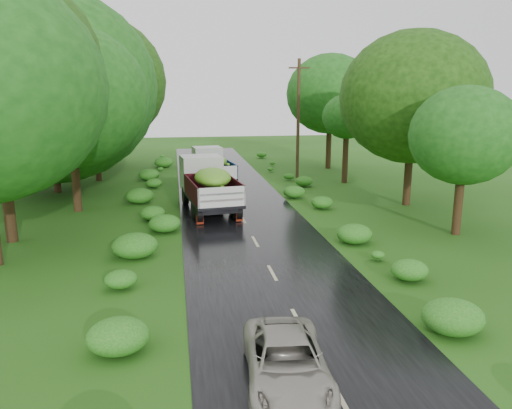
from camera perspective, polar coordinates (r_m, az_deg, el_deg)
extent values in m
plane|color=#1D470F|center=(15.20, 4.85, -13.14)|extent=(120.00, 120.00, 0.00)
cube|color=black|center=(19.70, 1.31, -6.82)|extent=(6.50, 80.00, 0.02)
cube|color=#BFB78C|center=(11.87, 9.86, -21.34)|extent=(0.12, 1.60, 0.00)
cube|color=#BFB78C|center=(15.19, 4.85, -13.07)|extent=(0.12, 1.60, 0.00)
cube|color=#BFB78C|center=(18.77, 1.87, -7.80)|extent=(0.12, 1.60, 0.00)
cube|color=#BFB78C|center=(22.50, -0.09, -4.23)|extent=(0.12, 1.60, 0.00)
cube|color=#BFB78C|center=(26.30, -1.48, -1.69)|extent=(0.12, 1.60, 0.00)
cube|color=#BFB78C|center=(30.16, -2.51, 0.22)|extent=(0.12, 1.60, 0.00)
cube|color=#BFB78C|center=(34.05, -3.31, 1.68)|extent=(0.12, 1.60, 0.00)
cube|color=#BFB78C|center=(37.96, -3.95, 2.85)|extent=(0.12, 1.60, 0.00)
cube|color=#BFB78C|center=(41.89, -4.47, 3.80)|extent=(0.12, 1.60, 0.00)
cube|color=#BFB78C|center=(45.83, -4.89, 4.58)|extent=(0.12, 1.60, 0.00)
cube|color=#BFB78C|center=(49.78, -5.26, 5.24)|extent=(0.12, 1.60, 0.00)
cube|color=#BFB78C|center=(53.74, -5.57, 5.80)|extent=(0.12, 1.60, 0.00)
cube|color=black|center=(28.04, -5.37, 0.58)|extent=(2.54, 6.13, 0.30)
cylinder|color=black|center=(30.00, -8.08, 1.02)|extent=(0.42, 1.09, 1.06)
cylinder|color=black|center=(30.35, -4.25, 1.25)|extent=(0.42, 1.09, 1.06)
cylinder|color=black|center=(26.61, -6.97, -0.48)|extent=(0.42, 1.09, 1.06)
cylinder|color=black|center=(27.00, -2.67, -0.20)|extent=(0.42, 1.09, 1.06)
cylinder|color=black|center=(25.57, -6.56, -1.03)|extent=(0.42, 1.09, 1.06)
cylinder|color=black|center=(25.98, -2.11, -0.73)|extent=(0.42, 1.09, 1.06)
cube|color=maroon|center=(25.28, -6.41, -1.73)|extent=(0.36, 0.09, 0.48)
cube|color=maroon|center=(25.70, -1.90, -1.41)|extent=(0.36, 0.09, 0.48)
cube|color=silver|center=(30.13, -6.29, 3.66)|extent=(2.56, 2.28, 2.01)
cube|color=black|center=(26.93, -4.92, 0.58)|extent=(2.97, 4.81, 0.17)
cube|color=#3F0B11|center=(26.61, -7.43, 1.66)|extent=(0.65, 4.52, 1.00)
cube|color=#3F0B11|center=(27.06, -2.51, 1.95)|extent=(0.65, 4.52, 1.00)
cube|color=#3F0B11|center=(28.96, -5.83, 2.62)|extent=(2.42, 0.38, 1.00)
cube|color=silver|center=(24.67, -3.91, 0.85)|extent=(2.42, 0.38, 1.00)
ellipsoid|color=#3D8818|center=(26.70, -4.97, 3.14)|extent=(2.50, 4.04, 1.06)
cube|color=black|center=(35.95, -4.91, 3.21)|extent=(2.27, 5.41, 0.26)
cylinder|color=black|center=(37.66, -6.85, 3.39)|extent=(0.38, 0.96, 0.93)
cylinder|color=black|center=(38.00, -4.16, 3.54)|extent=(0.38, 0.96, 0.93)
cylinder|color=black|center=(34.65, -5.96, 2.58)|extent=(0.38, 0.96, 0.93)
cylinder|color=black|center=(35.03, -3.05, 2.74)|extent=(0.38, 0.96, 0.93)
cylinder|color=black|center=(33.73, -5.65, 2.30)|extent=(0.38, 0.96, 0.93)
cylinder|color=black|center=(34.11, -2.67, 2.47)|extent=(0.38, 0.96, 0.93)
cube|color=maroon|center=(33.46, -5.54, 1.86)|extent=(0.32, 0.08, 0.42)
cube|color=maroon|center=(33.85, -2.54, 2.04)|extent=(0.32, 0.08, 0.42)
cube|color=silver|center=(37.83, -5.59, 5.24)|extent=(2.27, 2.02, 1.77)
cube|color=black|center=(34.97, -4.58, 3.28)|extent=(2.64, 4.25, 0.15)
cube|color=navy|center=(34.69, -6.27, 4.03)|extent=(0.59, 3.98, 0.89)
cube|color=navy|center=(35.12, -2.94, 4.20)|extent=(0.59, 3.98, 0.89)
cube|color=navy|center=(36.80, -5.25, 4.56)|extent=(2.14, 0.35, 0.89)
cube|color=silver|center=(32.99, -3.87, 3.62)|extent=(2.14, 0.35, 0.89)
ellipsoid|color=#3D8818|center=(34.81, -4.61, 5.02)|extent=(2.22, 3.57, 0.93)
imported|color=#A39C90|center=(12.02, 3.52, -17.56)|extent=(2.22, 4.18, 1.12)
cylinder|color=#382616|center=(38.36, 4.84, 9.63)|extent=(0.27, 0.27, 8.94)
cube|color=#382616|center=(38.33, 4.95, 15.31)|extent=(1.57, 0.28, 0.11)
cylinder|color=black|center=(24.32, -27.08, 6.15)|extent=(0.49, 0.49, 8.77)
cylinder|color=black|center=(29.29, -20.16, 6.12)|extent=(0.45, 0.45, 7.17)
ellipsoid|color=#163A0B|center=(29.13, -20.59, 11.44)|extent=(4.12, 4.12, 3.71)
cylinder|color=black|center=(35.40, -22.20, 7.53)|extent=(0.47, 0.47, 7.80)
ellipsoid|color=#163A0B|center=(35.29, -22.62, 12.31)|extent=(5.25, 5.25, 4.72)
cylinder|color=black|center=(39.01, -17.85, 7.69)|extent=(0.45, 0.45, 7.00)
ellipsoid|color=#163A0B|center=(38.89, -18.12, 11.58)|extent=(3.44, 3.44, 3.09)
cylinder|color=black|center=(45.62, -18.09, 9.21)|extent=(0.48, 0.48, 8.36)
ellipsoid|color=#163A0B|center=(45.55, -18.38, 13.19)|extent=(5.03, 5.03, 4.52)
cylinder|color=black|center=(49.70, -16.66, 9.63)|extent=(0.48, 0.48, 8.47)
ellipsoid|color=#163A0B|center=(49.65, -16.90, 13.34)|extent=(3.85, 3.85, 3.47)
cylinder|color=black|center=(24.94, 22.33, 2.71)|extent=(0.41, 0.41, 5.30)
ellipsoid|color=#185014|center=(24.70, 22.74, 7.31)|extent=(3.16, 3.16, 2.85)
cylinder|color=black|center=(30.43, 17.20, 6.52)|extent=(0.45, 0.45, 7.12)
ellipsoid|color=#185014|center=(30.27, 17.55, 11.61)|extent=(4.09, 4.09, 3.68)
cylinder|color=black|center=(36.95, 10.22, 6.65)|extent=(0.41, 0.41, 5.47)
ellipsoid|color=#185014|center=(36.78, 10.35, 9.87)|extent=(2.66, 2.66, 2.40)
cylinder|color=black|center=(43.57, 8.37, 8.80)|extent=(0.45, 0.45, 7.21)
ellipsoid|color=#185014|center=(43.46, 8.49, 12.40)|extent=(3.86, 3.86, 3.47)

